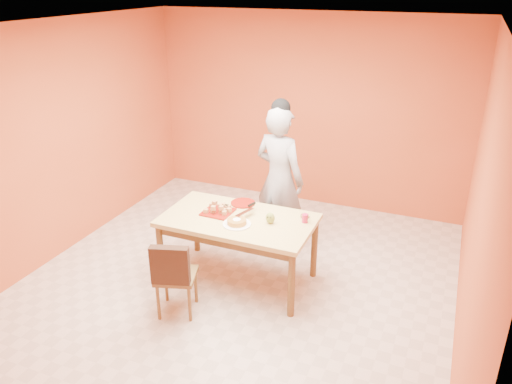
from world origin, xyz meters
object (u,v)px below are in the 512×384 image
at_px(dining_table, 238,226).
at_px(magenta_glass, 305,218).
at_px(red_dinner_plate, 243,203).
at_px(pastry_platter, 218,212).
at_px(sponge_cake, 237,222).
at_px(checker_tin, 305,216).
at_px(dining_chair, 175,275).
at_px(egg_ornament, 270,218).
at_px(person, 279,179).

distance_m(dining_table, magenta_glass, 0.72).
bearing_deg(red_dinner_plate, pastry_platter, -116.61).
height_order(sponge_cake, magenta_glass, magenta_glass).
bearing_deg(checker_tin, dining_chair, -132.83).
relative_size(pastry_platter, checker_tin, 3.32).
distance_m(dining_table, dining_chair, 0.87).
height_order(dining_table, egg_ornament, egg_ornament).
relative_size(person, checker_tin, 19.48).
bearing_deg(pastry_platter, checker_tin, 15.68).
xyz_separation_m(pastry_platter, red_dinner_plate, (0.16, 0.31, -0.00)).
relative_size(red_dinner_plate, checker_tin, 2.99).
height_order(dining_chair, magenta_glass, magenta_glass).
relative_size(red_dinner_plate, sponge_cake, 1.37).
relative_size(pastry_platter, sponge_cake, 1.52).
bearing_deg(person, checker_tin, 145.24).
bearing_deg(dining_chair, person, 56.48).
xyz_separation_m(red_dinner_plate, checker_tin, (0.74, -0.06, 0.01)).
relative_size(dining_chair, pastry_platter, 2.76).
distance_m(sponge_cake, checker_tin, 0.73).
bearing_deg(magenta_glass, dining_chair, -136.97).
xyz_separation_m(person, magenta_glass, (0.55, -0.72, -0.08)).
bearing_deg(sponge_cake, magenta_glass, 27.22).
bearing_deg(red_dinner_plate, person, 67.16).
bearing_deg(egg_ornament, pastry_platter, -171.13).
height_order(dining_table, magenta_glass, magenta_glass).
relative_size(dining_table, pastry_platter, 5.28).
distance_m(dining_table, pastry_platter, 0.28).
distance_m(pastry_platter, checker_tin, 0.94).
bearing_deg(pastry_platter, magenta_glass, 8.71).
bearing_deg(dining_table, sponge_cake, -69.96).
xyz_separation_m(magenta_glass, checker_tin, (-0.03, 0.11, -0.03)).
height_order(red_dinner_plate, magenta_glass, magenta_glass).
distance_m(person, red_dinner_plate, 0.61).
bearing_deg(dining_chair, magenta_glass, 25.15).
bearing_deg(dining_table, red_dinner_plate, 105.60).
relative_size(person, pastry_platter, 5.87).
relative_size(dining_chair, egg_ornament, 6.90).
bearing_deg(dining_chair, egg_ornament, 30.88).
xyz_separation_m(dining_table, pastry_platter, (-0.26, 0.04, 0.10)).
bearing_deg(dining_table, dining_chair, -113.46).
bearing_deg(checker_tin, egg_ornament, -137.06).
bearing_deg(dining_table, egg_ornament, 3.21).
distance_m(red_dinner_plate, checker_tin, 0.75).
distance_m(egg_ornament, checker_tin, 0.40).
bearing_deg(checker_tin, person, 129.99).
height_order(pastry_platter, sponge_cake, sponge_cake).
bearing_deg(pastry_platter, dining_chair, -95.51).
height_order(dining_table, pastry_platter, pastry_platter).
relative_size(sponge_cake, checker_tin, 2.19).
relative_size(person, sponge_cake, 8.91).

